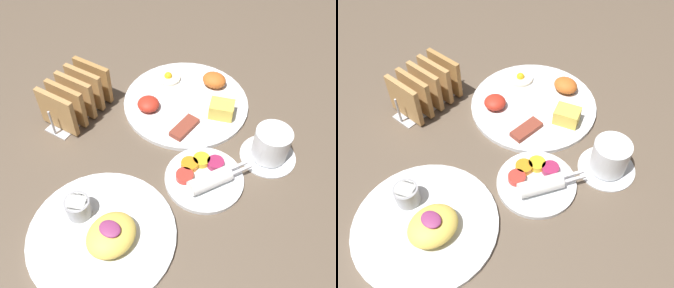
% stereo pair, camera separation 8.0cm
% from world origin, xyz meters
% --- Properties ---
extents(ground_plane, '(3.00, 3.00, 0.00)m').
position_xyz_m(ground_plane, '(0.00, 0.00, 0.00)').
color(ground_plane, brown).
extents(plate_breakfast, '(0.30, 0.30, 0.05)m').
position_xyz_m(plate_breakfast, '(0.02, 0.17, 0.01)').
color(plate_breakfast, white).
rests_on(plate_breakfast, ground_plane).
extents(plate_condiments, '(0.16, 0.16, 0.04)m').
position_xyz_m(plate_condiments, '(0.16, -0.01, 0.01)').
color(plate_condiments, white).
rests_on(plate_condiments, ground_plane).
extents(plate_foreground, '(0.28, 0.28, 0.06)m').
position_xyz_m(plate_foreground, '(0.05, -0.22, 0.01)').
color(plate_foreground, white).
rests_on(plate_foreground, ground_plane).
extents(toast_rack, '(0.10, 0.18, 0.10)m').
position_xyz_m(toast_rack, '(-0.19, 0.02, 0.05)').
color(toast_rack, '#B7B7BC').
rests_on(toast_rack, ground_plane).
extents(coffee_cup, '(0.12, 0.12, 0.08)m').
position_xyz_m(coffee_cup, '(0.25, 0.12, 0.04)').
color(coffee_cup, white).
rests_on(coffee_cup, ground_plane).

